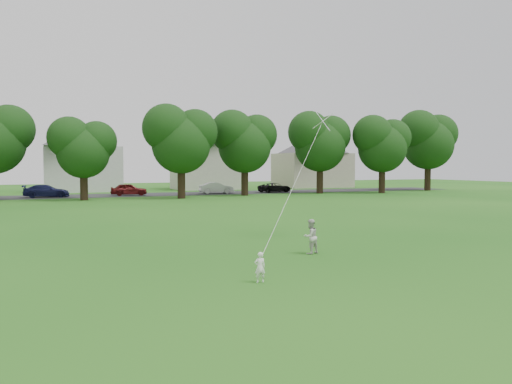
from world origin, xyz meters
name	(u,v)px	position (x,y,z in m)	size (l,w,h in m)	color
ground	(228,284)	(0.00, 0.00, 0.00)	(160.00, 160.00, 0.00)	#195513
street	(90,196)	(0.00, 42.00, 0.01)	(90.00, 7.00, 0.01)	#2D2D30
toddler	(260,267)	(0.82, -0.23, 0.41)	(0.30, 0.20, 0.83)	white
older_boy	(310,237)	(4.21, 3.07, 0.61)	(0.60, 0.47, 1.23)	beige
kite	(299,174)	(3.73, 3.06, 2.82)	(3.45, 3.88, 9.84)	white
tree_row	(139,133)	(4.01, 35.88, 6.23)	(83.47, 9.04, 10.35)	black
parked_cars	(64,191)	(-2.53, 41.00, 0.60)	(53.76, 2.23, 1.28)	black
house_row	(86,151)	(0.43, 52.00, 4.90)	(77.94, 14.19, 10.57)	silver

